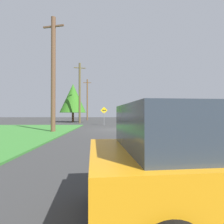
# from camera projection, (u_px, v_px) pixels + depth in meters

# --- Properties ---
(ground_plane) EXTENTS (120.00, 120.00, 0.00)m
(ground_plane) POSITION_uv_depth(u_px,v_px,m) (117.00, 130.00, 16.60)
(ground_plane) COLOR #353535
(lane_stripe_center) EXTENTS (0.20, 14.00, 0.01)m
(lane_stripe_center) POSITION_uv_depth(u_px,v_px,m) (126.00, 144.00, 8.60)
(lane_stripe_center) COLOR yellow
(lane_stripe_center) RESTS_ON ground
(stop_sign) EXTENTS (0.69, 0.16, 2.58)m
(stop_sign) POSITION_uv_depth(u_px,v_px,m) (170.00, 110.00, 15.41)
(stop_sign) COLOR #9EA0A8
(stop_sign) RESTS_ON ground
(car_on_crossroad) EXTENTS (2.53, 4.31, 1.62)m
(car_on_crossroad) POSITION_uv_depth(u_px,v_px,m) (178.00, 120.00, 20.58)
(car_on_crossroad) COLOR orange
(car_on_crossroad) RESTS_ON ground
(utility_pole_near) EXTENTS (1.78, 0.55, 9.24)m
(utility_pole_near) POSITION_uv_depth(u_px,v_px,m) (53.00, 74.00, 14.12)
(utility_pole_near) COLOR brown
(utility_pole_near) RESTS_ON ground
(utility_pole_mid) EXTENTS (1.79, 0.48, 9.42)m
(utility_pole_mid) POSITION_uv_depth(u_px,v_px,m) (80.00, 92.00, 27.59)
(utility_pole_mid) COLOR brown
(utility_pole_mid) RESTS_ON ground
(utility_pole_far) EXTENTS (1.80, 0.30, 9.48)m
(utility_pole_far) POSITION_uv_depth(u_px,v_px,m) (87.00, 99.00, 41.04)
(utility_pole_far) COLOR brown
(utility_pole_far) RESTS_ON ground
(direction_sign) EXTENTS (0.91, 0.08, 2.39)m
(direction_sign) POSITION_uv_depth(u_px,v_px,m) (104.00, 114.00, 22.97)
(direction_sign) COLOR slate
(direction_sign) RESTS_ON ground
(oak_tree_left) EXTENTS (4.67, 4.67, 6.84)m
(oak_tree_left) POSITION_uv_depth(u_px,v_px,m) (73.00, 98.00, 31.66)
(oak_tree_left) COLOR brown
(oak_tree_left) RESTS_ON ground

